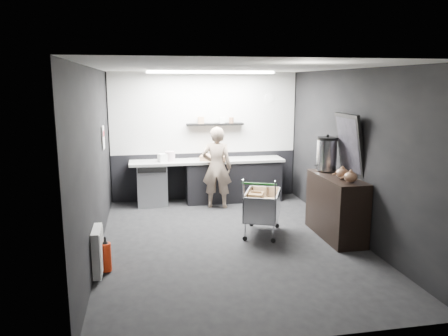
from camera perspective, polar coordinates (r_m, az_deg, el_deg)
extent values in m
plane|color=black|center=(7.02, 0.86, -9.62)|extent=(5.50, 5.50, 0.00)
plane|color=silver|center=(6.56, 0.94, 12.99)|extent=(5.50, 5.50, 0.00)
plane|color=black|center=(9.34, -2.51, 4.14)|extent=(5.50, 0.00, 5.50)
plane|color=black|center=(4.07, 8.75, -5.25)|extent=(5.50, 0.00, 5.50)
plane|color=black|center=(6.56, -16.47, 0.69)|extent=(0.00, 5.50, 5.50)
plane|color=black|center=(7.32, 16.42, 1.75)|extent=(0.00, 5.50, 5.50)
cube|color=silver|center=(9.27, -2.52, 7.20)|extent=(3.95, 0.02, 1.70)
cube|color=black|center=(9.46, -2.45, -0.99)|extent=(3.95, 0.02, 1.00)
cube|color=black|center=(9.21, -1.17, 5.74)|extent=(1.20, 0.22, 0.04)
cylinder|color=white|center=(9.55, 5.92, 9.06)|extent=(0.20, 0.03, 0.20)
cube|color=white|center=(7.81, -15.50, 3.84)|extent=(0.02, 0.30, 0.40)
cube|color=red|center=(7.80, -15.49, 4.35)|extent=(0.02, 0.22, 0.10)
cube|color=white|center=(5.96, -16.19, -10.36)|extent=(0.10, 0.50, 0.60)
cube|color=white|center=(8.38, -1.68, 12.39)|extent=(2.40, 0.20, 0.04)
cube|color=black|center=(9.28, 1.20, -1.70)|extent=(2.00, 0.56, 0.85)
cube|color=#A7A7A2|center=(9.09, -2.19, 0.92)|extent=(3.20, 0.60, 0.05)
cube|color=#9EA0A5|center=(9.09, -9.36, -2.13)|extent=(0.60, 0.58, 0.85)
cube|color=black|center=(8.72, -9.38, -0.30)|extent=(0.56, 0.02, 0.10)
imported|color=#C2B19A|center=(8.68, -0.95, 0.06)|extent=(0.68, 0.54, 1.64)
cube|color=silver|center=(7.30, 4.99, -6.36)|extent=(0.80, 0.96, 0.02)
cube|color=silver|center=(7.17, 3.05, -4.91)|extent=(0.33, 0.76, 0.43)
cube|color=silver|center=(7.31, 6.95, -4.67)|extent=(0.33, 0.76, 0.43)
cube|color=silver|center=(6.87, 5.92, -5.69)|extent=(0.50, 0.22, 0.43)
cube|color=silver|center=(7.61, 4.20, -3.99)|extent=(0.50, 0.22, 0.43)
cylinder|color=silver|center=(6.94, 3.99, -8.44)|extent=(0.02, 0.02, 0.29)
cylinder|color=silver|center=(7.07, 7.56, -8.16)|extent=(0.02, 0.02, 0.29)
cylinder|color=silver|center=(7.62, 2.58, -6.62)|extent=(0.02, 0.02, 0.29)
cylinder|color=silver|center=(7.74, 5.84, -6.40)|extent=(0.02, 0.02, 0.29)
cylinder|color=#258925|center=(6.70, 6.15, -2.08)|extent=(0.50, 0.23, 0.03)
cube|color=olive|center=(7.30, 3.93, -4.75)|extent=(0.32, 0.36, 0.37)
cube|color=olive|center=(7.18, 6.30, -5.24)|extent=(0.30, 0.33, 0.33)
cylinder|color=black|center=(6.99, 3.98, -9.41)|extent=(0.08, 0.06, 0.08)
cylinder|color=black|center=(7.66, 2.57, -7.51)|extent=(0.08, 0.06, 0.08)
cylinder|color=black|center=(7.11, 7.54, -9.11)|extent=(0.08, 0.06, 0.08)
cylinder|color=black|center=(7.77, 5.83, -7.28)|extent=(0.08, 0.06, 0.08)
cube|color=black|center=(7.33, 14.40, -4.94)|extent=(0.50, 1.34, 1.00)
cylinder|color=silver|center=(7.56, 13.26, 1.67)|extent=(0.33, 0.33, 0.51)
cylinder|color=black|center=(7.52, 13.36, 3.77)|extent=(0.33, 0.33, 0.04)
sphere|color=black|center=(7.51, 13.37, 4.10)|extent=(0.06, 0.06, 0.06)
ellipsoid|color=brown|center=(7.04, 15.20, -0.67)|extent=(0.20, 0.20, 0.16)
ellipsoid|color=brown|center=(6.80, 16.22, -1.14)|extent=(0.20, 0.20, 0.16)
cube|color=black|center=(7.26, 16.11, 2.94)|extent=(0.22, 0.78, 1.00)
cube|color=black|center=(7.25, 15.93, 2.94)|extent=(0.16, 0.67, 0.86)
cylinder|color=red|center=(6.10, -15.17, -11.16)|extent=(0.14, 0.14, 0.38)
cone|color=black|center=(6.02, -15.27, -9.27)|extent=(0.10, 0.10, 0.06)
cylinder|color=black|center=(6.01, -15.29, -8.92)|extent=(0.03, 0.03, 0.06)
cube|color=#A97F5A|center=(9.05, -1.33, 1.38)|extent=(0.63, 0.55, 0.11)
cylinder|color=beige|center=(8.99, -7.06, 1.54)|extent=(0.20, 0.20, 0.20)
cube|color=white|center=(8.93, -7.98, 1.33)|extent=(0.22, 0.20, 0.16)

